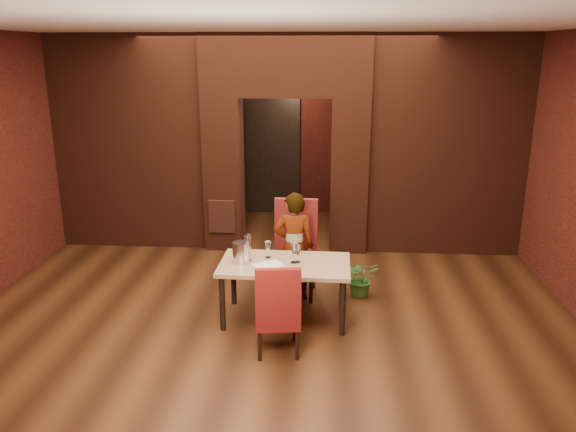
# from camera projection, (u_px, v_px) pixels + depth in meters

# --- Properties ---
(floor) EXTENTS (8.00, 8.00, 0.00)m
(floor) POSITION_uv_depth(u_px,v_px,m) (274.00, 300.00, 6.91)
(floor) COLOR #442411
(floor) RESTS_ON ground
(ceiling) EXTENTS (7.00, 8.00, 0.04)m
(ceiling) POSITION_uv_depth(u_px,v_px,m) (272.00, 27.00, 6.00)
(ceiling) COLOR silver
(ceiling) RESTS_ON ground
(wall_back) EXTENTS (7.00, 0.04, 3.20)m
(wall_back) POSITION_uv_depth(u_px,v_px,m) (294.00, 127.00, 10.28)
(wall_back) COLOR maroon
(wall_back) RESTS_ON ground
(wall_front) EXTENTS (7.00, 0.04, 3.20)m
(wall_front) POSITION_uv_depth(u_px,v_px,m) (190.00, 353.00, 2.63)
(wall_front) COLOR maroon
(wall_front) RESTS_ON ground
(pillar_left) EXTENTS (0.55, 0.55, 2.30)m
(pillar_left) POSITION_uv_depth(u_px,v_px,m) (224.00, 173.00, 8.56)
(pillar_left) COLOR maroon
(pillar_left) RESTS_ON ground
(pillar_right) EXTENTS (0.55, 0.55, 2.30)m
(pillar_right) POSITION_uv_depth(u_px,v_px,m) (349.00, 175.00, 8.43)
(pillar_right) COLOR maroon
(pillar_right) RESTS_ON ground
(lintel) EXTENTS (2.45, 0.55, 0.90)m
(lintel) POSITION_uv_depth(u_px,v_px,m) (286.00, 65.00, 8.04)
(lintel) COLOR maroon
(lintel) RESTS_ON ground
(wing_wall_left) EXTENTS (2.28, 0.35, 3.20)m
(wing_wall_left) POSITION_uv_depth(u_px,v_px,m) (131.00, 143.00, 8.52)
(wing_wall_left) COLOR maroon
(wing_wall_left) RESTS_ON ground
(wing_wall_right) EXTENTS (2.28, 0.35, 3.20)m
(wing_wall_right) POSITION_uv_depth(u_px,v_px,m) (447.00, 147.00, 8.20)
(wing_wall_right) COLOR maroon
(wing_wall_right) RESTS_ON ground
(vent_panel) EXTENTS (0.40, 0.03, 0.50)m
(vent_panel) POSITION_uv_depth(u_px,v_px,m) (222.00, 217.00, 8.44)
(vent_panel) COLOR brown
(vent_panel) RESTS_ON ground
(rear_door) EXTENTS (0.90, 0.08, 2.10)m
(rear_door) POSITION_uv_depth(u_px,v_px,m) (272.00, 157.00, 10.40)
(rear_door) COLOR black
(rear_door) RESTS_ON ground
(rear_door_frame) EXTENTS (1.02, 0.04, 2.22)m
(rear_door_frame) POSITION_uv_depth(u_px,v_px,m) (272.00, 158.00, 10.36)
(rear_door_frame) COLOR black
(rear_door_frame) RESTS_ON ground
(dining_table) EXTENTS (1.46, 0.84, 0.68)m
(dining_table) POSITION_uv_depth(u_px,v_px,m) (285.00, 291.00, 6.35)
(dining_table) COLOR #A77C59
(dining_table) RESTS_ON ground
(chair_far) EXTENTS (0.56, 0.56, 1.19)m
(chair_far) POSITION_uv_depth(u_px,v_px,m) (294.00, 250.00, 6.91)
(chair_far) COLOR maroon
(chair_far) RESTS_ON ground
(chair_near) EXTENTS (0.50, 0.50, 0.97)m
(chair_near) POSITION_uv_depth(u_px,v_px,m) (277.00, 307.00, 5.62)
(chair_near) COLOR maroon
(chair_near) RESTS_ON ground
(person_seated) EXTENTS (0.52, 0.36, 1.35)m
(person_seated) POSITION_uv_depth(u_px,v_px,m) (294.00, 246.00, 6.80)
(person_seated) COLOR white
(person_seated) RESTS_ON ground
(wine_glass_a) EXTENTS (0.08, 0.08, 0.19)m
(wine_glass_a) POSITION_uv_depth(u_px,v_px,m) (268.00, 250.00, 6.39)
(wine_glass_a) COLOR white
(wine_glass_a) RESTS_ON dining_table
(wine_glass_b) EXTENTS (0.08, 0.08, 0.19)m
(wine_glass_b) POSITION_uv_depth(u_px,v_px,m) (298.00, 254.00, 6.25)
(wine_glass_b) COLOR white
(wine_glass_b) RESTS_ON dining_table
(wine_glass_c) EXTENTS (0.09, 0.09, 0.23)m
(wine_glass_c) POSITION_uv_depth(u_px,v_px,m) (294.00, 253.00, 6.23)
(wine_glass_c) COLOR white
(wine_glass_c) RESTS_ON dining_table
(tasting_sheet) EXTENTS (0.39, 0.37, 0.00)m
(tasting_sheet) POSITION_uv_depth(u_px,v_px,m) (268.00, 265.00, 6.18)
(tasting_sheet) COLOR silver
(tasting_sheet) RESTS_ON dining_table
(wine_bucket) EXTENTS (0.19, 0.19, 0.23)m
(wine_bucket) POSITION_uv_depth(u_px,v_px,m) (241.00, 252.00, 6.25)
(wine_bucket) COLOR silver
(wine_bucket) RESTS_ON dining_table
(water_bottle) EXTENTS (0.07, 0.07, 0.31)m
(water_bottle) POSITION_uv_depth(u_px,v_px,m) (248.00, 247.00, 6.29)
(water_bottle) COLOR white
(water_bottle) RESTS_ON dining_table
(potted_plant) EXTENTS (0.49, 0.44, 0.47)m
(potted_plant) POSITION_uv_depth(u_px,v_px,m) (361.00, 278.00, 6.97)
(potted_plant) COLOR #336E2B
(potted_plant) RESTS_ON ground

